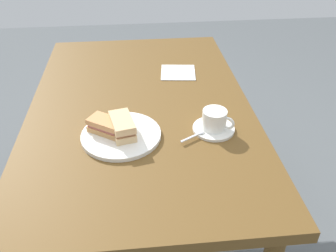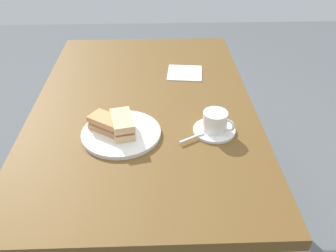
% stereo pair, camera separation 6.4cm
% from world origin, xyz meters
% --- Properties ---
extents(ground_plane, '(6.00, 6.00, 0.00)m').
position_xyz_m(ground_plane, '(0.00, 0.00, 0.00)').
color(ground_plane, '#595E61').
extents(dining_table, '(1.32, 0.84, 0.72)m').
position_xyz_m(dining_table, '(0.00, 0.00, 0.64)').
color(dining_table, brown).
rests_on(dining_table, ground_plane).
extents(sandwich_plate, '(0.27, 0.27, 0.01)m').
position_xyz_m(sandwich_plate, '(0.21, -0.07, 0.72)').
color(sandwich_plate, white).
rests_on(sandwich_plate, dining_table).
extents(sandwich_front, '(0.14, 0.09, 0.06)m').
position_xyz_m(sandwich_front, '(0.21, -0.06, 0.76)').
color(sandwich_front, '#E4BB80').
rests_on(sandwich_front, sandwich_plate).
extents(sandwich_back, '(0.12, 0.13, 0.05)m').
position_xyz_m(sandwich_back, '(0.19, -0.12, 0.75)').
color(sandwich_back, tan).
rests_on(sandwich_back, sandwich_plate).
extents(coffee_saucer, '(0.14, 0.14, 0.01)m').
position_xyz_m(coffee_saucer, '(0.20, 0.25, 0.72)').
color(coffee_saucer, white).
rests_on(coffee_saucer, dining_table).
extents(coffee_cup, '(0.09, 0.10, 0.07)m').
position_xyz_m(coffee_cup, '(0.20, 0.25, 0.76)').
color(coffee_cup, white).
rests_on(coffee_cup, coffee_saucer).
extents(spoon, '(0.06, 0.09, 0.01)m').
position_xyz_m(spoon, '(0.24, 0.18, 0.73)').
color(spoon, silver).
rests_on(spoon, coffee_saucer).
extents(napkin, '(0.17, 0.17, 0.00)m').
position_xyz_m(napkin, '(-0.24, 0.18, 0.72)').
color(napkin, white).
rests_on(napkin, dining_table).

